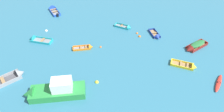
# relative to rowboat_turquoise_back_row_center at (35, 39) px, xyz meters

# --- Properties ---
(rowboat_turquoise_back_row_center) EXTENTS (3.77, 1.50, 1.21)m
(rowboat_turquoise_back_row_center) POSITION_rel_rowboat_turquoise_back_row_center_xyz_m (0.00, 0.00, 0.00)
(rowboat_turquoise_back_row_center) COLOR gray
(rowboat_turquoise_back_row_center) RESTS_ON ground_plane
(kayak_red_back_row_right) EXTENTS (1.71, 3.17, 0.31)m
(kayak_red_back_row_right) POSITION_rel_rowboat_turquoise_back_row_center_xyz_m (25.83, -4.29, -0.01)
(kayak_red_back_row_right) COLOR red
(kayak_red_back_row_right) RESTS_ON ground_plane
(rowboat_grey_center) EXTENTS (3.84, 4.11, 1.40)m
(rowboat_grey_center) POSITION_rel_rowboat_turquoise_back_row_center_xyz_m (1.25, -7.78, 0.06)
(rowboat_grey_center) COLOR #4C4C51
(rowboat_grey_center) RESTS_ON ground_plane
(rowboat_yellow_far_left) EXTENTS (3.44, 1.67, 1.08)m
(rowboat_yellow_far_left) POSITION_rel_rowboat_turquoise_back_row_center_xyz_m (22.73, -1.92, -0.00)
(rowboat_yellow_far_left) COLOR #99754C
(rowboat_yellow_far_left) RESTS_ON ground_plane
(motor_launch_green_near_right) EXTENTS (7.02, 3.77, 2.63)m
(motor_launch_green_near_right) POSITION_rel_rowboat_turquoise_back_row_center_xyz_m (7.24, -9.39, 0.57)
(motor_launch_green_near_right) COLOR #288C3D
(motor_launch_green_near_right) RESTS_ON ground_plane
(rowboat_maroon_foreground_center) EXTENTS (3.77, 3.73, 1.19)m
(rowboat_maroon_foreground_center) POSITION_rel_rowboat_turquoise_back_row_center_xyz_m (23.92, 2.38, 0.17)
(rowboat_maroon_foreground_center) COLOR #99754C
(rowboat_maroon_foreground_center) RESTS_ON ground_plane
(rowboat_orange_outer_left) EXTENTS (3.06, 1.78, 0.86)m
(rowboat_orange_outer_left) POSITION_rel_rowboat_turquoise_back_row_center_xyz_m (8.43, -0.47, -0.02)
(rowboat_orange_outer_left) COLOR gray
(rowboat_orange_outer_left) RESTS_ON ground_plane
(rowboat_deep_blue_midfield_right) EXTENTS (2.12, 3.06, 0.98)m
(rowboat_deep_blue_midfield_right) POSITION_rel_rowboat_turquoise_back_row_center_xyz_m (18.45, 4.35, -0.01)
(rowboat_deep_blue_midfield_right) COLOR #99754C
(rowboat_deep_blue_midfield_right) RESTS_ON ground_plane
(rowboat_turquoise_cluster_outer) EXTENTS (3.13, 1.74, 0.94)m
(rowboat_turquoise_cluster_outer) POSITION_rel_rowboat_turquoise_back_row_center_xyz_m (13.45, 6.09, -0.01)
(rowboat_turquoise_cluster_outer) COLOR gray
(rowboat_turquoise_cluster_outer) RESTS_ON ground_plane
(rowboat_blue_distant_center) EXTENTS (3.63, 3.97, 1.19)m
(rowboat_blue_distant_center) POSITION_rel_rowboat_turquoise_back_row_center_xyz_m (-1.53, 10.01, 0.02)
(rowboat_blue_distant_center) COLOR gray
(rowboat_blue_distant_center) RESTS_ON ground_plane
(mooring_buoy_trailing) EXTENTS (0.32, 0.32, 0.32)m
(mooring_buoy_trailing) POSITION_rel_rowboat_turquoise_back_row_center_xyz_m (10.34, 0.14, -0.16)
(mooring_buoy_trailing) COLOR orange
(mooring_buoy_trailing) RESTS_ON ground_plane
(mooring_buoy_outer_edge) EXTENTS (0.44, 0.44, 0.44)m
(mooring_buoy_outer_edge) POSITION_rel_rowboat_turquoise_back_row_center_xyz_m (15.84, 3.95, -0.16)
(mooring_buoy_outer_edge) COLOR orange
(mooring_buoy_outer_edge) RESTS_ON ground_plane
(mooring_buoy_central) EXTENTS (0.36, 0.36, 0.36)m
(mooring_buoy_central) POSITION_rel_rowboat_turquoise_back_row_center_xyz_m (15.37, 4.79, -0.16)
(mooring_buoy_central) COLOR orange
(mooring_buoy_central) RESTS_ON ground_plane
(mooring_buoy_between_boats_left) EXTENTS (0.46, 0.46, 0.46)m
(mooring_buoy_between_boats_left) POSITION_rel_rowboat_turquoise_back_row_center_xyz_m (0.45, 2.81, -0.16)
(mooring_buoy_between_boats_left) COLOR silver
(mooring_buoy_between_boats_left) RESTS_ON ground_plane
(mooring_buoy_midfield) EXTENTS (0.46, 0.46, 0.46)m
(mooring_buoy_midfield) POSITION_rel_rowboat_turquoise_back_row_center_xyz_m (11.46, -6.68, -0.16)
(mooring_buoy_midfield) COLOR yellow
(mooring_buoy_midfield) RESTS_ON ground_plane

